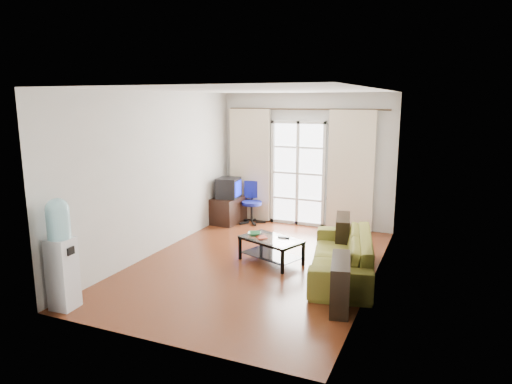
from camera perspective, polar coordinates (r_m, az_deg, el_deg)
floor at (r=7.32m, az=0.01°, el=-9.03°), size 5.20×5.20×0.00m
ceiling at (r=6.86m, az=0.01°, el=12.61°), size 5.20×5.20×0.00m
wall_back at (r=9.38m, az=6.24°, el=3.97°), size 3.60×0.02×2.70m
wall_front at (r=4.73m, az=-12.42°, el=-3.64°), size 3.60×0.02×2.70m
wall_left at (r=7.83m, az=-12.21°, el=2.30°), size 0.02×5.20×2.70m
wall_right at (r=6.49m, az=14.81°, el=0.31°), size 0.02×5.20×2.70m
french_door at (r=9.41m, az=5.24°, el=2.32°), size 1.16×0.06×2.15m
curtain_rod at (r=9.21m, az=6.20°, el=10.26°), size 3.30×0.04×0.04m
curtain_left at (r=9.70m, az=-0.79°, el=3.39°), size 0.90×0.07×2.35m
curtain_right at (r=9.06m, az=11.76°, el=2.57°), size 0.90×0.07×2.35m
radiator at (r=9.28m, az=10.66°, el=-2.66°), size 0.64×0.12×0.64m
sofa at (r=6.92m, az=10.65°, el=-7.69°), size 2.49×1.70×0.63m
coffee_table at (r=7.33m, az=1.90°, el=-6.88°), size 1.11×0.87×0.40m
bowl at (r=7.44m, az=-0.19°, el=-5.25°), size 0.34×0.34×0.05m
book at (r=7.29m, az=0.14°, el=-5.74°), size 0.35×0.35×0.02m
remote at (r=7.31m, az=3.50°, el=-5.70°), size 0.19×0.08×0.02m
tv_stand at (r=9.66m, az=-3.48°, el=-2.27°), size 0.55×0.78×0.55m
crt_tv at (r=9.53m, az=-3.58°, el=0.52°), size 0.51×0.51×0.42m
task_chair at (r=9.65m, az=-0.53°, el=-2.37°), size 0.76×0.76×0.87m
water_cooler at (r=6.11m, az=-23.21°, el=-6.88°), size 0.32×0.31×1.41m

